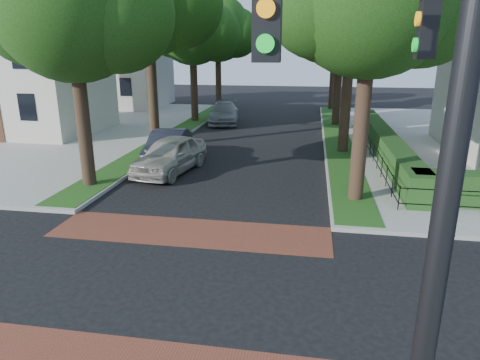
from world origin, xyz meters
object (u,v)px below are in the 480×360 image
object	(u,v)px
parked_car_front	(170,155)
parked_car_rear	(224,113)
traffic_signal	(427,146)
parked_car_middle	(168,146)

from	to	relation	value
parked_car_front	parked_car_rear	size ratio (longest dim) A/B	0.91
traffic_signal	parked_car_front	distance (m)	16.68
parked_car_middle	parked_car_rear	xyz separation A→B (m)	(0.45, 12.38, -0.01)
parked_car_front	parked_car_middle	distance (m)	2.04
parked_car_front	parked_car_rear	bearing A→B (deg)	100.61
traffic_signal	parked_car_middle	size ratio (longest dim) A/B	1.63
parked_car_middle	parked_car_rear	size ratio (longest dim) A/B	0.89
parked_car_rear	parked_car_front	bearing A→B (deg)	-97.44
parked_car_front	parked_car_rear	world-z (taller)	parked_car_front
parked_car_front	parked_car_middle	size ratio (longest dim) A/B	1.02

